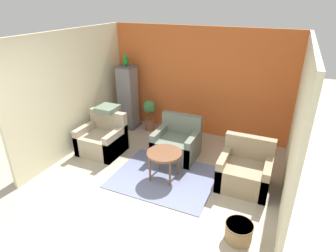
% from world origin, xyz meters
% --- Properties ---
extents(ground_plane, '(20.00, 20.00, 0.00)m').
position_xyz_m(ground_plane, '(0.00, 0.00, 0.00)').
color(ground_plane, '#B2A893').
rests_on(ground_plane, ground).
extents(wall_back_accent, '(4.22, 0.06, 2.42)m').
position_xyz_m(wall_back_accent, '(0.00, 3.38, 1.21)').
color(wall_back_accent, orange).
rests_on(wall_back_accent, ground_plane).
extents(wall_left, '(0.06, 3.35, 2.42)m').
position_xyz_m(wall_left, '(-2.08, 1.68, 1.21)').
color(wall_left, beige).
rests_on(wall_left, ground_plane).
extents(wall_right, '(0.06, 3.35, 2.42)m').
position_xyz_m(wall_right, '(2.08, 1.68, 1.21)').
color(wall_right, beige).
rests_on(wall_right, ground_plane).
extents(area_rug, '(1.78, 1.43, 0.01)m').
position_xyz_m(area_rug, '(0.09, 1.30, 0.01)').
color(area_rug, slate).
rests_on(area_rug, ground_plane).
extents(coffee_table, '(0.62, 0.62, 0.52)m').
position_xyz_m(coffee_table, '(0.09, 1.30, 0.46)').
color(coffee_table, brown).
rests_on(coffee_table, ground_plane).
extents(armchair_left, '(0.84, 0.74, 0.82)m').
position_xyz_m(armchair_left, '(-1.47, 1.64, 0.27)').
color(armchair_left, tan).
rests_on(armchair_left, ground_plane).
extents(armchair_right, '(0.84, 0.74, 0.82)m').
position_xyz_m(armchair_right, '(1.43, 1.65, 0.27)').
color(armchair_right, '#9E896B').
rests_on(armchair_right, ground_plane).
extents(armchair_middle, '(0.84, 0.74, 0.82)m').
position_xyz_m(armchair_middle, '(0.01, 2.10, 0.27)').
color(armchair_middle, slate).
rests_on(armchair_middle, ground_plane).
extents(birdcage, '(0.46, 0.46, 1.52)m').
position_xyz_m(birdcage, '(-1.63, 2.97, 0.75)').
color(birdcage, '#555559').
rests_on(birdcage, ground_plane).
extents(parrot, '(0.12, 0.22, 0.27)m').
position_xyz_m(parrot, '(-1.63, 2.97, 1.64)').
color(parrot, '#1E842D').
rests_on(parrot, birdcage).
extents(potted_plant, '(0.33, 0.30, 0.75)m').
position_xyz_m(potted_plant, '(-1.07, 2.99, 0.47)').
color(potted_plant, brown).
rests_on(potted_plant, ground_plane).
extents(wicker_basket, '(0.37, 0.37, 0.26)m').
position_xyz_m(wicker_basket, '(1.58, 0.42, 0.14)').
color(wicker_basket, '#A37F51').
rests_on(wicker_basket, ground_plane).
extents(throw_pillow, '(0.41, 0.41, 0.10)m').
position_xyz_m(throw_pillow, '(-1.47, 1.91, 0.87)').
color(throw_pillow, slate).
rests_on(throw_pillow, armchair_left).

